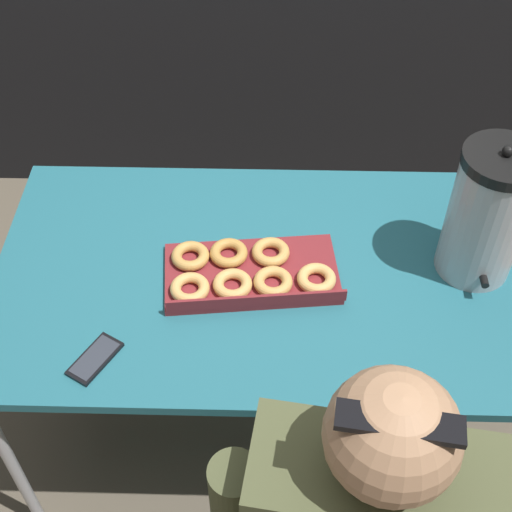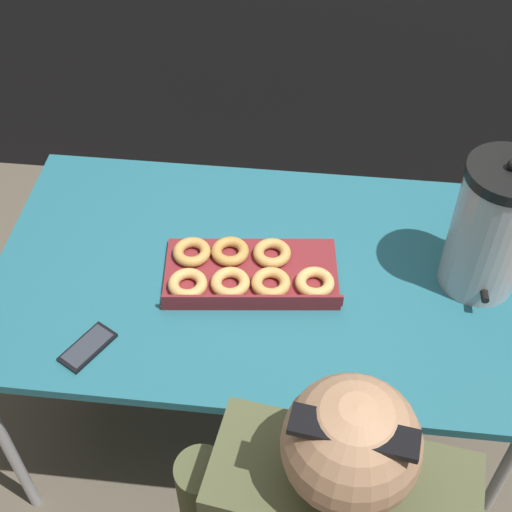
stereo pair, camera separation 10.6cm
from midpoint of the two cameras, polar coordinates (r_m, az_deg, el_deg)
The scene contains 5 objects.
ground_plane at distance 2.47m, azimuth 1.38°, elevation -12.80°, with size 12.00×12.00×0.00m, color brown.
folding_table at distance 1.90m, azimuth 1.75°, elevation -2.21°, with size 1.39×0.83×0.74m.
donut_box at distance 1.84m, azimuth 0.89°, elevation -1.35°, with size 0.47×0.28×0.05m.
coffee_urn at distance 1.83m, azimuth 19.94°, elevation 2.06°, with size 0.20×0.22×0.40m.
cell_phone at distance 1.75m, azimuth -11.62°, elevation -7.22°, with size 0.13×0.15×0.01m.
Camera 2 is at (0.13, -1.24, 2.13)m, focal length 50.00 mm.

